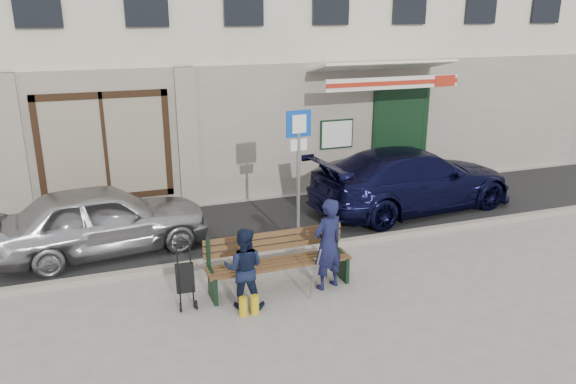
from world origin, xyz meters
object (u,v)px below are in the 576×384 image
parking_sign (299,157)px  stroller (185,279)px  man (328,244)px  bench (277,263)px  car_navy (413,179)px  car_silver (103,219)px  woman (244,268)px

parking_sign → stroller: (-2.45, -1.56, -1.35)m
man → stroller: size_ratio=1.58×
bench → stroller: bearing=-178.4°
car_navy → stroller: car_navy is taller
car_silver → stroller: car_silver is taller
car_silver → car_navy: size_ratio=0.79×
woman → parking_sign: bearing=-106.8°
man → woman: (-1.45, -0.15, -0.13)m
car_navy → parking_sign: bearing=103.4°
car_silver → man: 4.36m
car_silver → stroller: size_ratio=3.96×
woman → stroller: bearing=0.7°
bench → woman: 0.79m
woman → stroller: 0.94m
car_navy → man: (-3.38, -2.91, 0.06)m
car_navy → man: 4.46m
parking_sign → bench: size_ratio=1.11×
woman → stroller: (-0.85, 0.35, -0.21)m
bench → man: man is taller
car_silver → parking_sign: 3.84m
bench → stroller: bench is taller
stroller → bench: bearing=6.5°
parking_sign → man: parking_sign is taller
car_navy → woman: bearing=116.2°
car_silver → car_navy: bearing=-95.4°
car_navy → stroller: (-5.68, -2.71, -0.28)m
man → bench: bearing=-35.3°
car_navy → bench: (-4.17, -2.67, -0.25)m
car_silver → stroller: bearing=-163.6°
bench → woman: woman is taller
bench → car_navy: bearing=32.6°
car_silver → woman: (1.94, -2.87, -0.01)m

